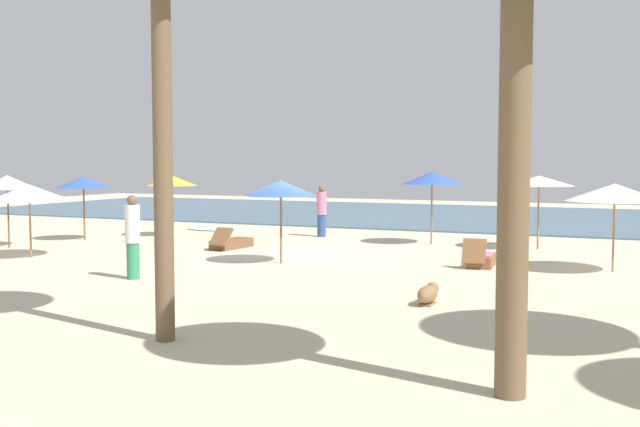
# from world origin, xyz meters

# --- Properties ---
(ground_plane) EXTENTS (60.00, 60.00, 0.00)m
(ground_plane) POSITION_xyz_m (0.00, 0.00, 0.00)
(ground_plane) COLOR beige
(ocean_water) EXTENTS (48.00, 16.00, 0.06)m
(ocean_water) POSITION_xyz_m (0.00, 17.00, 0.03)
(ocean_water) COLOR #476B7F
(ocean_water) RESTS_ON ground_plane
(umbrella_0) EXTENTS (2.07, 2.07, 2.22)m
(umbrella_0) POSITION_xyz_m (5.96, 5.09, 2.06)
(umbrella_0) COLOR olive
(umbrella_0) RESTS_ON ground_plane
(umbrella_1) EXTENTS (1.72, 1.72, 2.13)m
(umbrella_1) POSITION_xyz_m (-6.27, 3.73, 1.96)
(umbrella_1) COLOR olive
(umbrella_1) RESTS_ON ground_plane
(umbrella_2) EXTENTS (1.88, 1.88, 2.16)m
(umbrella_2) POSITION_xyz_m (0.31, -0.81, 1.96)
(umbrella_2) COLOR olive
(umbrella_2) RESTS_ON ground_plane
(umbrella_3) EXTENTS (2.30, 2.30, 2.13)m
(umbrella_3) POSITION_xyz_m (8.29, 1.10, 1.92)
(umbrella_3) COLOR olive
(umbrella_3) RESTS_ON ground_plane
(umbrella_4) EXTENTS (2.28, 2.28, 2.01)m
(umbrella_4) POSITION_xyz_m (-6.51, -2.61, 1.79)
(umbrella_4) COLOR olive
(umbrella_4) RESTS_ON ground_plane
(umbrella_5) EXTENTS (1.91, 1.91, 2.30)m
(umbrella_5) POSITION_xyz_m (2.66, 5.11, 2.11)
(umbrella_5) COLOR olive
(umbrella_5) RESTS_ON ground_plane
(umbrella_6) EXTENTS (1.79, 1.79, 2.13)m
(umbrella_6) POSITION_xyz_m (-8.27, 1.53, 1.94)
(umbrella_6) COLOR brown
(umbrella_6) RESTS_ON ground_plane
(umbrella_7) EXTENTS (1.72, 1.72, 2.22)m
(umbrella_7) POSITION_xyz_m (-8.90, -1.10, 2.00)
(umbrella_7) COLOR brown
(umbrella_7) RESTS_ON ground_plane
(lounger_1) EXTENTS (0.72, 1.67, 0.75)m
(lounger_1) POSITION_xyz_m (5.18, 0.84, 0.18)
(lounger_1) COLOR brown
(lounger_1) RESTS_ON ground_plane
(lounger_2) EXTENTS (0.73, 1.74, 0.68)m
(lounger_2) POSITION_xyz_m (-2.57, 1.47, 0.17)
(lounger_2) COLOR brown
(lounger_2) RESTS_ON ground_plane
(person_1) EXTENTS (0.42, 0.42, 1.90)m
(person_1) POSITION_xyz_m (-1.57, -4.49, 0.97)
(person_1) COLOR #338C59
(person_1) RESTS_ON ground_plane
(person_2) EXTENTS (0.46, 0.46, 1.78)m
(person_2) POSITION_xyz_m (-1.50, 5.83, 0.90)
(person_2) COLOR #2D4C8C
(person_2) RESTS_ON ground_plane
(dog) EXTENTS (0.34, 0.82, 0.38)m
(dog) POSITION_xyz_m (5.37, -4.67, 0.20)
(dog) COLOR olive
(dog) RESTS_ON ground_plane
(surfboard) EXTENTS (1.88, 0.72, 0.07)m
(surfboard) POSITION_xyz_m (-6.46, 6.17, 0.04)
(surfboard) COLOR silver
(surfboard) RESTS_ON ground_plane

